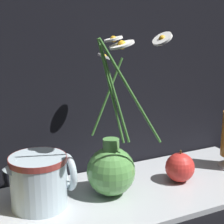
% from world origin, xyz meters
% --- Properties ---
extents(ground_plane, '(6.00, 6.00, 0.00)m').
position_xyz_m(ground_plane, '(0.00, 0.00, 0.00)').
color(ground_plane, black).
extents(shelf, '(0.82, 0.28, 0.01)m').
position_xyz_m(shelf, '(0.00, 0.00, 0.01)').
color(shelf, '#B2B7BC').
rests_on(shelf, ground_plane).
extents(vase_with_flowers, '(0.15, 0.25, 0.35)m').
position_xyz_m(vase_with_flowers, '(-0.00, 0.00, 0.08)').
color(vase_with_flowers, '#59994C').
rests_on(vase_with_flowers, shelf).
extents(ceramic_pitcher, '(0.14, 0.11, 0.12)m').
position_xyz_m(ceramic_pitcher, '(-0.15, 0.02, 0.07)').
color(ceramic_pitcher, silver).
rests_on(ceramic_pitcher, shelf).
extents(orange_fruit, '(0.07, 0.07, 0.08)m').
position_xyz_m(orange_fruit, '(0.17, -0.01, 0.05)').
color(orange_fruit, red).
rests_on(orange_fruit, shelf).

